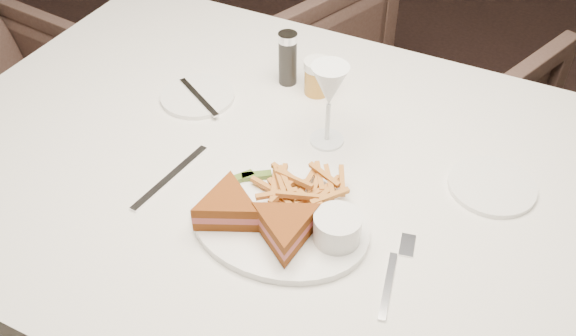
# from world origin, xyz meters

# --- Properties ---
(ground) EXTENTS (5.00, 5.00, 0.00)m
(ground) POSITION_xyz_m (0.00, 0.00, 0.00)
(ground) COLOR black
(ground) RESTS_ON ground
(table) EXTENTS (1.59, 1.13, 0.75)m
(table) POSITION_xyz_m (0.03, -0.30, 0.38)
(table) COLOR silver
(table) RESTS_ON ground
(chair_far) EXTENTS (0.84, 0.81, 0.71)m
(chair_far) POSITION_xyz_m (-0.07, 0.51, 0.36)
(chair_far) COLOR #4E372F
(chair_far) RESTS_ON ground
(table_setting) EXTENTS (0.79, 0.59, 0.18)m
(table_setting) POSITION_xyz_m (0.05, -0.34, 0.79)
(table_setting) COLOR white
(table_setting) RESTS_ON table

